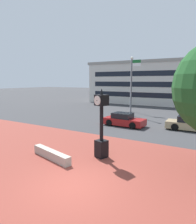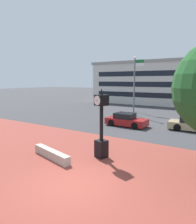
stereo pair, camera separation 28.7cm
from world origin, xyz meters
TOP-DOWN VIEW (x-y plane):
  - ground_plane at (0.00, 0.00)m, footprint 200.00×200.00m
  - plaza_brick_paving at (0.00, 1.82)m, footprint 44.00×11.63m
  - planter_wall at (-2.98, 1.73)m, footprint 3.20×1.15m
  - street_clock at (-0.65, 3.45)m, footprint 0.77×0.80m
  - car_street_near at (-2.97, 11.91)m, footprint 4.08×1.94m
  - car_street_far at (3.11, 13.28)m, footprint 4.63×1.92m
  - flagpole_primary at (-5.93, 21.16)m, footprint 1.47×0.14m
  - civic_building at (-3.93, 35.31)m, footprint 29.41×12.83m
  - street_lamp_post at (-4.67, 17.92)m, footprint 0.36×0.36m

SIDE VIEW (x-z plane):
  - ground_plane at x=0.00m, z-range 0.00..0.00m
  - plaza_brick_paving at x=0.00m, z-range 0.00..0.01m
  - planter_wall at x=-2.98m, z-range 0.00..0.50m
  - car_street_near at x=-2.97m, z-range -0.07..1.21m
  - car_street_far at x=3.11m, z-range -0.07..1.21m
  - street_clock at x=-0.65m, z-range -0.28..3.74m
  - civic_building at x=-3.93m, z-range 0.01..8.08m
  - flagpole_primary at x=-5.93m, z-range 0.65..8.23m
  - street_lamp_post at x=-4.67m, z-range 0.76..8.15m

